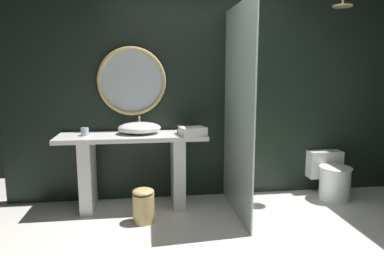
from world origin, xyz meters
The scene contains 11 objects.
back_wall_panel centered at (0.00, 1.90, 1.30)m, with size 4.80×0.10×2.60m, color black.
vanity_counter centered at (-0.94, 1.57, 0.52)m, with size 1.61×0.52×0.83m.
vessel_sink centered at (-0.87, 1.61, 0.90)m, with size 0.47×0.39×0.18m.
tumbler_cup centered at (-1.44, 1.56, 0.87)m, with size 0.08×0.08×0.09m, color silver.
tissue_box centered at (-0.39, 1.55, 0.87)m, with size 0.12×0.12×0.09m, color #3D3323.
round_wall_mirror centered at (-0.94, 1.81, 1.40)m, with size 0.78×0.05×0.78m.
shower_glass_panel centered at (0.16, 1.28, 1.09)m, with size 0.02×1.15×2.19m, color silver.
rain_shower_head centered at (1.36, 1.49, 2.24)m, with size 0.21×0.21×0.30m.
toilet centered at (1.42, 1.59, 0.26)m, with size 0.42×0.57×0.53m.
waste_bin centered at (-0.84, 1.15, 0.18)m, with size 0.22×0.22×0.36m.
folded_hand_towel centered at (-0.30, 1.41, 0.88)m, with size 0.27×0.18×0.09m, color silver.
Camera 1 is at (-0.80, -2.25, 1.53)m, focal length 32.89 mm.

